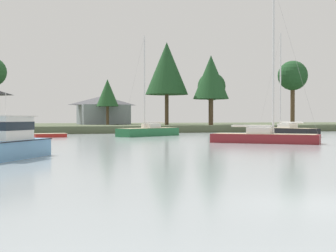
% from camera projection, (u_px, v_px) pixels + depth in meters
% --- Properties ---
extents(ground_plane, '(407.86, 407.86, 0.00)m').
position_uv_depth(ground_plane, '(312.00, 204.00, 12.39)').
color(ground_plane, '#939EA3').
extents(far_shore_bank, '(183.54, 46.56, 1.10)m').
position_uv_depth(far_shore_bank, '(52.00, 127.00, 88.81)').
color(far_shore_bank, '#4C563D').
rests_on(far_shore_bank, ground).
extents(sailboat_green, '(9.22, 6.77, 13.36)m').
position_uv_depth(sailboat_green, '(149.00, 134.00, 59.41)').
color(sailboat_green, '#236B3D').
rests_on(sailboat_green, ground).
extents(cruiser_skyblue, '(6.20, 7.92, 4.59)m').
position_uv_depth(cruiser_skyblue, '(9.00, 148.00, 26.43)').
color(cruiser_skyblue, '#669ECC').
rests_on(cruiser_skyblue, ground).
extents(sailboat_black, '(4.73, 9.43, 13.81)m').
position_uv_depth(sailboat_black, '(285.00, 134.00, 58.85)').
color(sailboat_black, black).
rests_on(sailboat_black, ground).
extents(sailboat_maroon, '(8.89, 8.10, 14.87)m').
position_uv_depth(sailboat_maroon, '(264.00, 140.00, 42.62)').
color(sailboat_maroon, maroon).
rests_on(sailboat_maroon, ground).
extents(dinghy_red, '(3.88, 2.07, 0.66)m').
position_uv_depth(dinghy_red, '(50.00, 136.00, 55.66)').
color(dinghy_red, '#B2231E').
rests_on(dinghy_red, ground).
extents(shore_tree_left, '(4.00, 4.00, 8.20)m').
position_uv_depth(shore_tree_left, '(107.00, 93.00, 83.67)').
color(shore_tree_left, brown).
rests_on(shore_tree_left, far_shore_bank).
extents(shore_tree_inland_a, '(5.95, 5.95, 12.75)m').
position_uv_depth(shore_tree_inland_a, '(293.00, 76.00, 93.67)').
color(shore_tree_inland_a, brown).
rests_on(shore_tree_inland_a, far_shore_bank).
extents(shore_tree_center, '(5.59, 5.59, 10.30)m').
position_uv_depth(shore_tree_center, '(212.00, 87.00, 92.87)').
color(shore_tree_center, brown).
rests_on(shore_tree_center, far_shore_bank).
extents(shore_tree_far_right, '(6.13, 6.13, 11.98)m').
position_uv_depth(shore_tree_far_right, '(211.00, 77.00, 79.75)').
color(shore_tree_far_right, brown).
rests_on(shore_tree_far_right, far_shore_bank).
extents(shore_tree_center_right, '(7.61, 7.61, 14.71)m').
position_uv_depth(shore_tree_center_right, '(167.00, 69.00, 82.75)').
color(shore_tree_center_right, brown).
rests_on(shore_tree_center_right, far_shore_bank).
extents(cottage_near_water, '(9.65, 10.38, 5.56)m').
position_uv_depth(cottage_near_water, '(103.00, 110.00, 91.23)').
color(cottage_near_water, gray).
rests_on(cottage_near_water, far_shore_bank).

